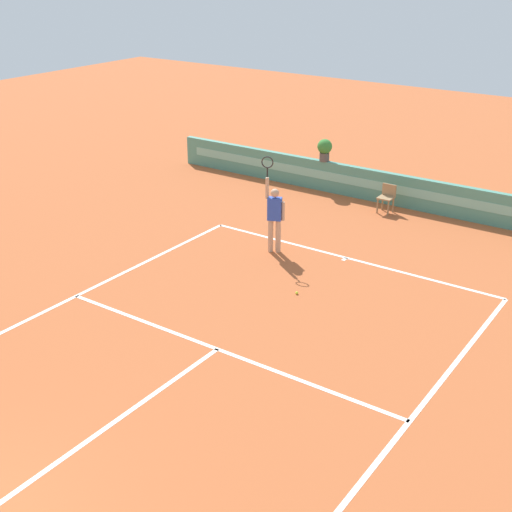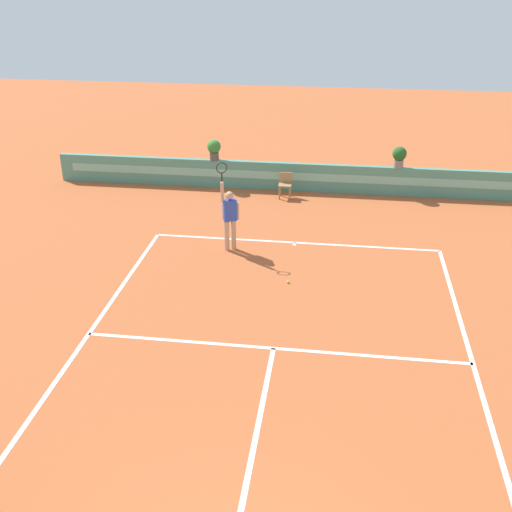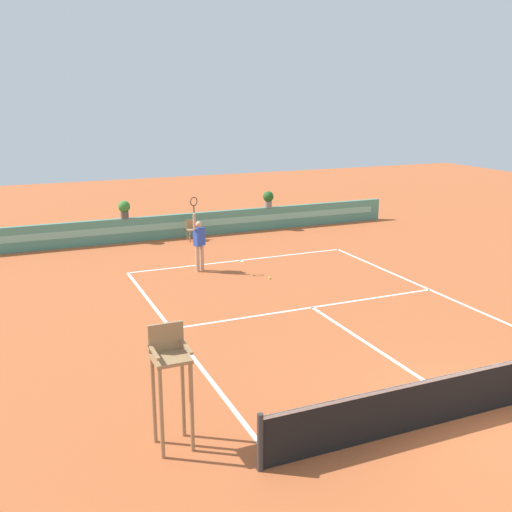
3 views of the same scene
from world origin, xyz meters
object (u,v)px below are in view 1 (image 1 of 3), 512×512
object	(u,v)px
ball_kid_chair	(387,197)
potted_plant_left	(325,149)
tennis_ball_near_baseline	(297,293)
tennis_player	(274,214)

from	to	relation	value
ball_kid_chair	potted_plant_left	bearing A→B (deg)	164.34
ball_kid_chair	tennis_ball_near_baseline	size ratio (longest dim) A/B	12.50
potted_plant_left	tennis_player	bearing A→B (deg)	-74.16
ball_kid_chair	potted_plant_left	distance (m)	2.87
tennis_player	potted_plant_left	distance (m)	5.44
potted_plant_left	tennis_ball_near_baseline	bearing A→B (deg)	-64.83
ball_kid_chair	tennis_ball_near_baseline	xyz separation A→B (m)	(0.68, -6.28, -0.44)
ball_kid_chair	tennis_player	world-z (taller)	tennis_player
ball_kid_chair	tennis_player	size ratio (longest dim) A/B	0.33
ball_kid_chair	tennis_player	xyz separation A→B (m)	(-1.13, -4.49, 0.57)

